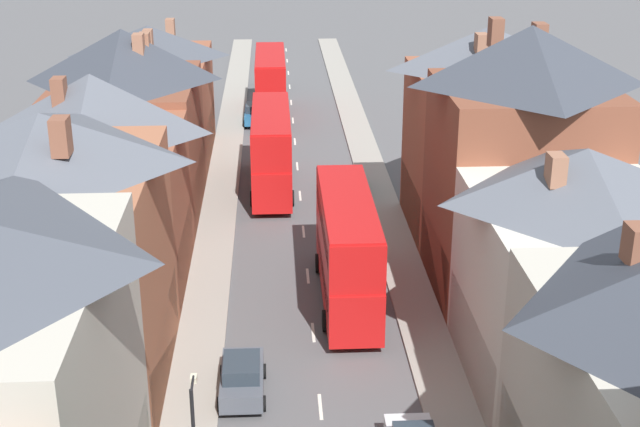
# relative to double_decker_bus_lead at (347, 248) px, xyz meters

# --- Properties ---
(pavement_left) EXTENTS (2.20, 104.00, 0.14)m
(pavement_left) POSITION_rel_double_decker_bus_lead_xyz_m (-6.89, 16.83, -2.75)
(pavement_left) COLOR gray
(pavement_left) RESTS_ON ground
(pavement_right) EXTENTS (2.20, 104.00, 0.14)m
(pavement_right) POSITION_rel_double_decker_bus_lead_xyz_m (3.31, 16.83, -2.75)
(pavement_right) COLOR gray
(pavement_right) RESTS_ON ground
(centre_line_dashes) EXTENTS (0.14, 97.80, 0.01)m
(centre_line_dashes) POSITION_rel_double_decker_bus_lead_xyz_m (-1.79, 14.83, -2.81)
(centre_line_dashes) COLOR silver
(centre_line_dashes) RESTS_ON ground
(terrace_row_left) EXTENTS (8.00, 62.82, 12.61)m
(terrace_row_left) POSITION_rel_double_decker_bus_lead_xyz_m (-11.97, -3.12, 2.67)
(terrace_row_left) COLOR #935138
(terrace_row_left) RESTS_ON ground
(terrace_row_right) EXTENTS (8.00, 47.13, 13.24)m
(terrace_row_right) POSITION_rel_double_decker_bus_lead_xyz_m (8.39, -10.86, 3.09)
(terrace_row_right) COLOR #A36042
(terrace_row_right) RESTS_ON ground
(double_decker_bus_lead) EXTENTS (2.74, 10.80, 5.30)m
(double_decker_bus_lead) POSITION_rel_double_decker_bus_lead_xyz_m (0.00, 0.00, 0.00)
(double_decker_bus_lead) COLOR red
(double_decker_bus_lead) RESTS_ON ground
(double_decker_bus_mid_street) EXTENTS (2.74, 10.80, 5.30)m
(double_decker_bus_mid_street) POSITION_rel_double_decker_bus_lead_xyz_m (-3.60, 16.11, 0.00)
(double_decker_bus_mid_street) COLOR red
(double_decker_bus_mid_street) RESTS_ON ground
(double_decker_bus_far_approaching) EXTENTS (2.74, 10.80, 5.30)m
(double_decker_bus_far_approaching) POSITION_rel_double_decker_bus_lead_xyz_m (-3.60, 34.42, 0.00)
(double_decker_bus_far_approaching) COLOR red
(double_decker_bus_far_approaching) RESTS_ON ground
(car_near_silver) EXTENTS (1.90, 4.04, 1.62)m
(car_near_silver) POSITION_rel_double_decker_bus_lead_xyz_m (-3.59, 44.43, -2.00)
(car_near_silver) COLOR #4C515B
(car_near_silver) RESTS_ON ground
(car_parked_left_a) EXTENTS (1.90, 4.14, 1.59)m
(car_parked_left_a) POSITION_rel_double_decker_bus_lead_xyz_m (1.31, 15.33, -2.01)
(car_parked_left_a) COLOR black
(car_parked_left_a) RESTS_ON ground
(car_parked_right_a) EXTENTS (1.90, 3.85, 1.66)m
(car_parked_right_a) POSITION_rel_double_decker_bus_lead_xyz_m (-4.89, -8.13, -1.98)
(car_parked_right_a) COLOR #4C515B
(car_parked_right_a) RESTS_ON ground
(car_mid_black) EXTENTS (1.90, 4.29, 1.71)m
(car_mid_black) POSITION_rel_double_decker_bus_lead_xyz_m (-4.89, 32.16, -1.96)
(car_mid_black) COLOR #236093
(car_mid_black) RESTS_ON ground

